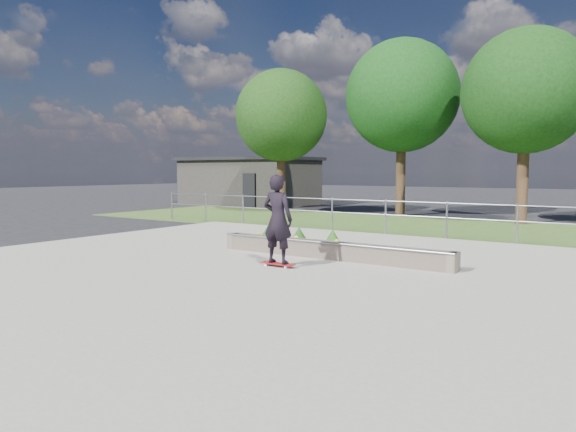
# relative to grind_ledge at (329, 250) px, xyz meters

# --- Properties ---
(ground) EXTENTS (120.00, 120.00, 0.00)m
(ground) POSITION_rel_grind_ledge_xyz_m (-0.81, -2.34, -0.26)
(ground) COLOR black
(ground) RESTS_ON ground
(grass_verge) EXTENTS (30.00, 8.00, 0.02)m
(grass_verge) POSITION_rel_grind_ledge_xyz_m (-0.81, 8.66, -0.25)
(grass_verge) COLOR #385421
(grass_verge) RESTS_ON ground
(concrete_slab) EXTENTS (15.00, 15.00, 0.06)m
(concrete_slab) POSITION_rel_grind_ledge_xyz_m (-0.81, -2.34, -0.23)
(concrete_slab) COLOR gray
(concrete_slab) RESTS_ON ground
(fence) EXTENTS (20.06, 0.06, 1.20)m
(fence) POSITION_rel_grind_ledge_xyz_m (-0.81, 5.16, 0.51)
(fence) COLOR gray
(fence) RESTS_ON ground
(building) EXTENTS (8.40, 5.40, 3.00)m
(building) POSITION_rel_grind_ledge_xyz_m (-14.81, 15.66, 1.25)
(building) COLOR #292724
(building) RESTS_ON ground
(tree_far_left) EXTENTS (4.55, 4.55, 7.15)m
(tree_far_left) POSITION_rel_grind_ledge_xyz_m (-8.81, 10.66, 4.59)
(tree_far_left) COLOR #351F15
(tree_far_left) RESTS_ON ground
(tree_mid_left) EXTENTS (5.25, 5.25, 8.25)m
(tree_mid_left) POSITION_rel_grind_ledge_xyz_m (-3.31, 12.66, 5.34)
(tree_mid_left) COLOR #311F13
(tree_mid_left) RESTS_ON ground
(tree_mid_right) EXTENTS (4.90, 4.90, 7.70)m
(tree_mid_right) POSITION_rel_grind_ledge_xyz_m (2.19, 11.66, 4.97)
(tree_mid_right) COLOR #382216
(tree_mid_right) RESTS_ON ground
(grind_ledge) EXTENTS (6.00, 0.44, 0.43)m
(grind_ledge) POSITION_rel_grind_ledge_xyz_m (0.00, 0.00, 0.00)
(grind_ledge) COLOR brown
(grind_ledge) RESTS_ON concrete_slab
(planter_bed) EXTENTS (3.00, 1.20, 0.61)m
(planter_bed) POSITION_rel_grind_ledge_xyz_m (-1.29, 0.48, -0.02)
(planter_bed) COLOR black
(planter_bed) RESTS_ON concrete_slab
(skateboarder) EXTENTS (0.80, 0.48, 1.99)m
(skateboarder) POSITION_rel_grind_ledge_xyz_m (-0.39, -1.55, 0.83)
(skateboarder) COLOR white
(skateboarder) RESTS_ON concrete_slab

